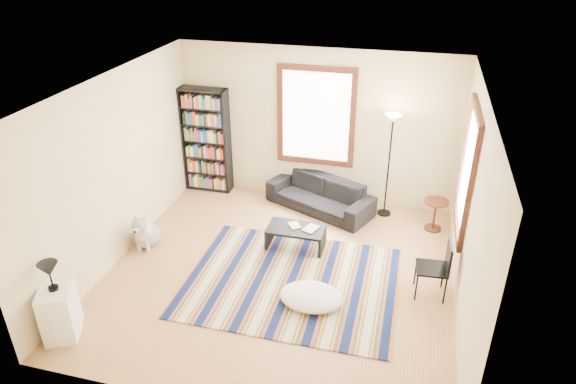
% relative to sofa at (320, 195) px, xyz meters
% --- Properties ---
extents(floor, '(5.00, 5.00, 0.10)m').
position_rel_sofa_xyz_m(floor, '(-0.19, -2.05, -0.33)').
color(floor, tan).
rests_on(floor, ground).
extents(ceiling, '(5.00, 5.00, 0.10)m').
position_rel_sofa_xyz_m(ceiling, '(-0.19, -2.05, 2.57)').
color(ceiling, white).
rests_on(ceiling, floor).
extents(wall_back, '(5.00, 0.10, 2.80)m').
position_rel_sofa_xyz_m(wall_back, '(-0.19, 0.50, 1.12)').
color(wall_back, beige).
rests_on(wall_back, floor).
extents(wall_front, '(5.00, 0.10, 2.80)m').
position_rel_sofa_xyz_m(wall_front, '(-0.19, -4.60, 1.12)').
color(wall_front, beige).
rests_on(wall_front, floor).
extents(wall_left, '(0.10, 5.00, 2.80)m').
position_rel_sofa_xyz_m(wall_left, '(-2.74, -2.05, 1.12)').
color(wall_left, beige).
rests_on(wall_left, floor).
extents(wall_right, '(0.10, 5.00, 2.80)m').
position_rel_sofa_xyz_m(wall_right, '(2.36, -2.05, 1.12)').
color(wall_right, beige).
rests_on(wall_right, floor).
extents(window_back, '(1.20, 0.06, 1.60)m').
position_rel_sofa_xyz_m(window_back, '(-0.19, 0.42, 1.32)').
color(window_back, white).
rests_on(window_back, wall_back).
extents(window_right, '(0.06, 1.20, 1.60)m').
position_rel_sofa_xyz_m(window_right, '(2.28, -1.25, 1.32)').
color(window_right, white).
rests_on(window_right, wall_right).
extents(rug, '(3.02, 2.41, 0.02)m').
position_rel_sofa_xyz_m(rug, '(0.03, -2.22, -0.27)').
color(rug, '#0D1845').
rests_on(rug, floor).
extents(sofa, '(2.08, 1.47, 0.57)m').
position_rel_sofa_xyz_m(sofa, '(0.00, 0.00, 0.00)').
color(sofa, black).
rests_on(sofa, floor).
extents(bookshelf, '(0.90, 0.30, 2.00)m').
position_rel_sofa_xyz_m(bookshelf, '(-2.25, 0.27, 0.72)').
color(bookshelf, black).
rests_on(bookshelf, floor).
extents(coffee_table, '(1.02, 0.78, 0.36)m').
position_rel_sofa_xyz_m(coffee_table, '(-0.12, -1.33, -0.10)').
color(coffee_table, black).
rests_on(coffee_table, floor).
extents(book_a, '(0.27, 0.25, 0.02)m').
position_rel_sofa_xyz_m(book_a, '(-0.22, -1.33, 0.09)').
color(book_a, beige).
rests_on(book_a, coffee_table).
extents(book_b, '(0.27, 0.30, 0.02)m').
position_rel_sofa_xyz_m(book_b, '(0.03, -1.28, 0.09)').
color(book_b, beige).
rests_on(book_b, coffee_table).
extents(floor_cushion, '(1.06, 0.94, 0.22)m').
position_rel_sofa_xyz_m(floor_cushion, '(0.41, -2.61, -0.17)').
color(floor_cushion, silver).
rests_on(floor_cushion, floor).
extents(floor_lamp, '(0.32, 0.32, 1.86)m').
position_rel_sofa_xyz_m(floor_lamp, '(1.15, 0.10, 0.65)').
color(floor_lamp, black).
rests_on(floor_lamp, floor).
extents(side_table, '(0.47, 0.47, 0.54)m').
position_rel_sofa_xyz_m(side_table, '(2.01, -0.21, -0.01)').
color(side_table, '#462011').
rests_on(side_table, floor).
extents(folding_chair, '(0.45, 0.43, 0.86)m').
position_rel_sofa_xyz_m(folding_chair, '(1.96, -2.00, 0.15)').
color(folding_chair, black).
rests_on(folding_chair, floor).
extents(white_cabinet, '(0.55, 0.61, 0.70)m').
position_rel_sofa_xyz_m(white_cabinet, '(-2.49, -3.96, 0.07)').
color(white_cabinet, white).
rests_on(white_cabinet, floor).
extents(table_lamp, '(0.30, 0.30, 0.38)m').
position_rel_sofa_xyz_m(table_lamp, '(-2.49, -3.96, 0.61)').
color(table_lamp, black).
rests_on(table_lamp, white_cabinet).
extents(dog, '(0.49, 0.65, 0.61)m').
position_rel_sofa_xyz_m(dog, '(-2.44, -1.87, 0.02)').
color(dog, '#B4B4B4').
rests_on(dog, floor).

